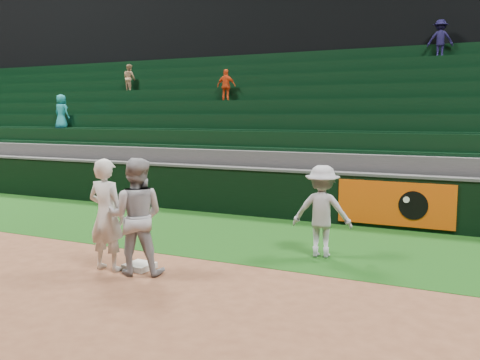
% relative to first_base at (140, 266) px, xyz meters
% --- Properties ---
extents(ground, '(70.00, 70.00, 0.00)m').
position_rel_first_base_xyz_m(ground, '(0.29, 0.09, -0.05)').
color(ground, brown).
rests_on(ground, ground).
extents(foul_grass, '(36.00, 4.20, 0.01)m').
position_rel_first_base_xyz_m(foul_grass, '(0.29, 3.09, -0.04)').
color(foul_grass, '#10380E').
rests_on(foul_grass, ground).
extents(upper_deck, '(40.00, 12.00, 12.00)m').
position_rel_first_base_xyz_m(upper_deck, '(0.29, 17.54, 5.95)').
color(upper_deck, black).
rests_on(upper_deck, ground).
extents(first_base, '(0.46, 0.46, 0.10)m').
position_rel_first_base_xyz_m(first_base, '(0.00, 0.00, 0.00)').
color(first_base, silver).
rests_on(first_base, ground).
extents(first_baseman, '(0.69, 0.45, 1.88)m').
position_rel_first_base_xyz_m(first_baseman, '(-0.45, -0.27, 0.89)').
color(first_baseman, silver).
rests_on(first_baseman, ground).
extents(baserunner, '(1.14, 1.03, 1.91)m').
position_rel_first_base_xyz_m(baserunner, '(0.12, -0.22, 0.91)').
color(baserunner, '#9A9CA4').
rests_on(baserunner, ground).
extents(base_coach, '(1.17, 0.79, 1.68)m').
position_rel_first_base_xyz_m(base_coach, '(2.51, 2.13, 0.80)').
color(base_coach, '#9C9FA9').
rests_on(base_coach, foul_grass).
extents(field_wall, '(36.00, 0.45, 1.25)m').
position_rel_first_base_xyz_m(field_wall, '(0.31, 5.29, 0.58)').
color(field_wall, black).
rests_on(field_wall, ground).
extents(stadium_seating, '(36.00, 5.95, 5.57)m').
position_rel_first_base_xyz_m(stadium_seating, '(0.29, 9.06, 1.65)').
color(stadium_seating, '#3A3A3D').
rests_on(stadium_seating, ground).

